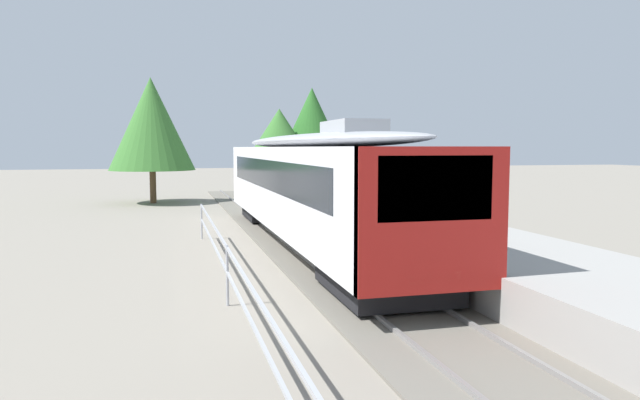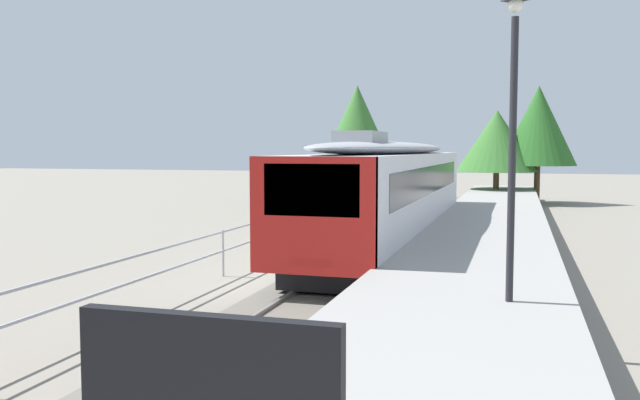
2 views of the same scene
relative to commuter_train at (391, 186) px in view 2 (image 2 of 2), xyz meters
name	(u,v)px [view 2 (image 2 of 2)]	position (x,y,z in m)	size (l,w,h in m)	color
ground_plane	(248,270)	(-3.00, -5.49, -2.14)	(160.00, 160.00, 0.00)	gray
track_rails	(352,275)	(0.00, -5.49, -2.11)	(3.20, 60.00, 0.14)	#6B665B
commuter_train	(391,186)	(0.00, 0.00, 0.00)	(2.82, 18.52, 3.74)	silver
station_platform	(477,266)	(3.25, -5.49, -1.69)	(3.90, 60.00, 0.90)	#999691
platform_lamp_mid_platform	(514,72)	(4.12, -11.40, 2.48)	(0.34, 0.34, 5.35)	#232328
tree_behind_carpark	(497,141)	(2.85, 20.17, 1.74)	(4.96, 4.96, 5.79)	brown
tree_behind_station_far	(538,126)	(5.29, 20.99, 2.69)	(4.66, 4.66, 7.30)	brown
tree_distant_left	(357,130)	(-5.24, 16.88, 2.42)	(4.88, 4.88, 7.23)	brown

